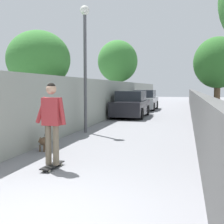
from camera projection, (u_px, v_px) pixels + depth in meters
ground_plane at (151, 118)px, 17.47m from camera, size 80.00×80.00×0.00m
wall_left at (101, 100)px, 16.01m from camera, size 48.00×0.30×2.14m
fence_right at (196, 108)px, 14.91m from camera, size 48.00×0.30×1.53m
tree_right_near at (218, 63)px, 15.45m from camera, size 2.43×2.43×4.29m
tree_left_mid at (118, 61)px, 22.75m from camera, size 2.96×2.96×5.23m
tree_left_far at (39, 60)px, 11.81m from camera, size 2.44×2.44×3.93m
lamp_post at (85, 48)px, 11.60m from camera, size 0.36×0.36×4.81m
skateboard at (52, 165)px, 6.60m from camera, size 0.81×0.23×0.08m
person_skateboarder at (52, 117)px, 6.52m from camera, size 0.24×0.71×1.76m
dog at (45, 141)px, 8.47m from camera, size 2.01×1.13×1.06m
car_near at (131, 105)px, 18.08m from camera, size 4.32×1.80×1.54m
car_far at (145, 101)px, 24.05m from camera, size 4.21×1.80×1.54m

